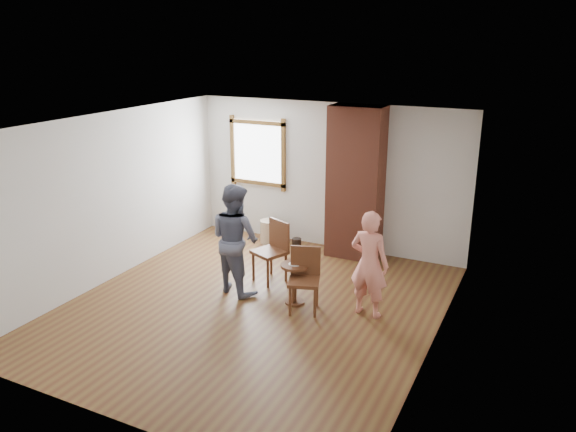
# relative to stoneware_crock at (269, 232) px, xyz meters

# --- Properties ---
(ground) EXTENTS (5.50, 5.50, 0.00)m
(ground) POSITION_rel_stoneware_crock_xyz_m (1.00, -2.40, -0.22)
(ground) COLOR brown
(ground) RESTS_ON ground
(room_shell) EXTENTS (5.04, 5.52, 2.62)m
(room_shell) POSITION_rel_stoneware_crock_xyz_m (0.95, -1.79, 1.59)
(room_shell) COLOR silver
(room_shell) RESTS_ON ground
(brick_chimney) EXTENTS (0.90, 0.50, 2.60)m
(brick_chimney) POSITION_rel_stoneware_crock_xyz_m (1.60, 0.10, 1.08)
(brick_chimney) COLOR brown
(brick_chimney) RESTS_ON ground
(stoneware_crock) EXTENTS (0.43, 0.43, 0.44)m
(stoneware_crock) POSITION_rel_stoneware_crock_xyz_m (0.00, 0.00, 0.00)
(stoneware_crock) COLOR tan
(stoneware_crock) RESTS_ON ground
(dark_pot) EXTENTS (0.20, 0.20, 0.17)m
(dark_pot) POSITION_rel_stoneware_crock_xyz_m (0.56, 0.00, -0.13)
(dark_pot) COLOR black
(dark_pot) RESTS_ON ground
(dining_chair_left) EXTENTS (0.58, 0.58, 0.96)m
(dining_chair_left) POSITION_rel_stoneware_crock_xyz_m (0.82, -1.43, 0.32)
(dining_chair_left) COLOR brown
(dining_chair_left) RESTS_ON ground
(dining_chair_right) EXTENTS (0.53, 0.53, 0.90)m
(dining_chair_right) POSITION_rel_stoneware_crock_xyz_m (1.67, -2.12, 0.29)
(dining_chair_right) COLOR brown
(dining_chair_right) RESTS_ON ground
(side_table) EXTENTS (0.40, 0.40, 0.60)m
(side_table) POSITION_rel_stoneware_crock_xyz_m (1.48, -2.02, 0.19)
(side_table) COLOR brown
(side_table) RESTS_ON ground
(cake_plate) EXTENTS (0.18, 0.18, 0.01)m
(cake_plate) POSITION_rel_stoneware_crock_xyz_m (1.48, -2.02, 0.39)
(cake_plate) COLOR white
(cake_plate) RESTS_ON side_table
(cake_slice) EXTENTS (0.08, 0.07, 0.06)m
(cake_slice) POSITION_rel_stoneware_crock_xyz_m (1.49, -2.02, 0.42)
(cake_slice) COLOR white
(cake_slice) RESTS_ON cake_plate
(man) EXTENTS (0.96, 0.85, 1.66)m
(man) POSITION_rel_stoneware_crock_xyz_m (0.51, -2.02, 0.61)
(man) COLOR #161B3D
(man) RESTS_ON ground
(person_pink) EXTENTS (0.59, 0.42, 1.50)m
(person_pink) POSITION_rel_stoneware_crock_xyz_m (2.52, -1.89, 0.53)
(person_pink) COLOR #F38C79
(person_pink) RESTS_ON ground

